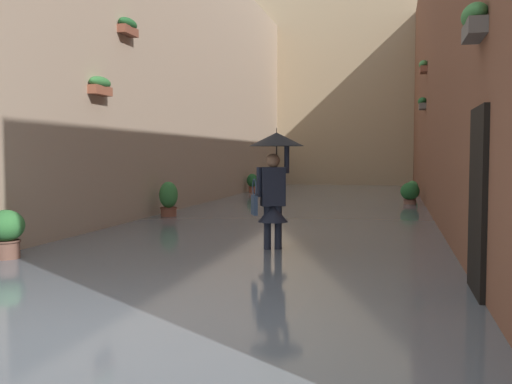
% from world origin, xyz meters
% --- Properties ---
extents(ground_plane, '(64.22, 64.22, 0.00)m').
position_xyz_m(ground_plane, '(0.00, -12.84, 0.00)').
color(ground_plane, gray).
extents(flood_water, '(7.62, 31.69, 0.13)m').
position_xyz_m(flood_water, '(0.00, -12.84, 0.07)').
color(flood_water, slate).
rests_on(flood_water, ground_plane).
extents(building_facade_left, '(2.04, 29.69, 8.56)m').
position_xyz_m(building_facade_left, '(-4.31, -12.84, 4.28)').
color(building_facade_left, brown).
rests_on(building_facade_left, ground_plane).
extents(building_facade_right, '(2.04, 29.69, 8.23)m').
position_xyz_m(building_facade_right, '(4.31, -12.84, 4.11)').
color(building_facade_right, tan).
rests_on(building_facade_right, ground_plane).
extents(building_facade_far, '(10.42, 1.80, 12.87)m').
position_xyz_m(building_facade_far, '(0.00, -26.59, 6.44)').
color(building_facade_far, tan).
rests_on(building_facade_far, ground_plane).
extents(person_wading, '(0.90, 0.90, 2.10)m').
position_xyz_m(person_wading, '(-0.58, -4.73, 1.41)').
color(person_wading, '#2D2319').
rests_on(person_wading, ground_plane).
extents(potted_plant_far_right, '(0.55, 0.55, 0.86)m').
position_xyz_m(potted_plant_far_right, '(3.14, -2.98, 0.49)').
color(potted_plant_far_right, brown).
rests_on(potted_plant_far_right, ground_plane).
extents(potted_plant_near_right, '(0.47, 0.47, 1.00)m').
position_xyz_m(potted_plant_near_right, '(3.00, -9.26, 0.53)').
color(potted_plant_near_right, brown).
rests_on(potted_plant_near_right, ground_plane).
extents(potted_plant_near_left, '(0.58, 0.58, 0.80)m').
position_xyz_m(potted_plant_near_left, '(-2.97, -14.45, 0.46)').
color(potted_plant_near_left, brown).
rests_on(potted_plant_near_left, ground_plane).
extents(potted_plant_far_left, '(0.41, 0.41, 0.71)m').
position_xyz_m(potted_plant_far_left, '(-3.15, -17.84, 0.41)').
color(potted_plant_far_left, brown).
rests_on(potted_plant_far_left, ground_plane).
extents(potted_plant_mid_right, '(0.44, 0.44, 0.89)m').
position_xyz_m(potted_plant_mid_right, '(3.13, -18.89, 0.52)').
color(potted_plant_mid_right, '#9E563D').
rests_on(potted_plant_mid_right, ground_plane).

